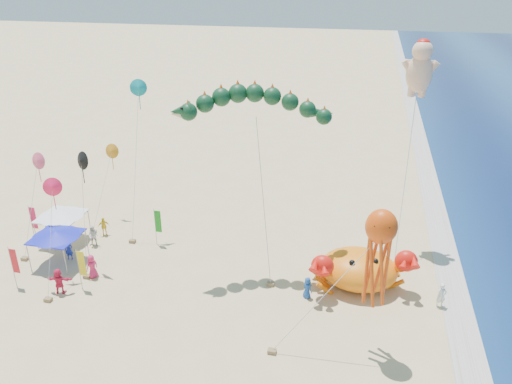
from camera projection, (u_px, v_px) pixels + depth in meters
ground at (278, 291)px, 34.82m from camera, size 320.00×320.00×0.00m
foam_strip at (459, 315)px, 32.41m from camera, size 320.00×320.00×0.00m
crab_inflatable at (359, 268)px, 34.84m from camera, size 7.33×5.98×3.21m
dragon_kite at (254, 109)px, 33.01m from camera, size 10.81×5.54×13.23m
cherub_kite at (420, 67)px, 35.99m from camera, size 1.90×6.18×16.03m
octopus_kite at (378, 250)px, 26.98m from camera, size 6.56×2.76×9.09m
canopy_blue at (56, 234)px, 37.19m from camera, size 3.57×3.57×2.71m
canopy_white at (61, 214)px, 40.25m from camera, size 3.57×3.57×2.71m
feather_flags at (73, 240)px, 37.21m from camera, size 10.64×7.72×3.20m
beachgoers at (112, 256)px, 37.33m from camera, size 31.82×8.98×1.89m
small_kites at (86, 160)px, 37.59m from camera, size 8.01×13.03×12.85m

